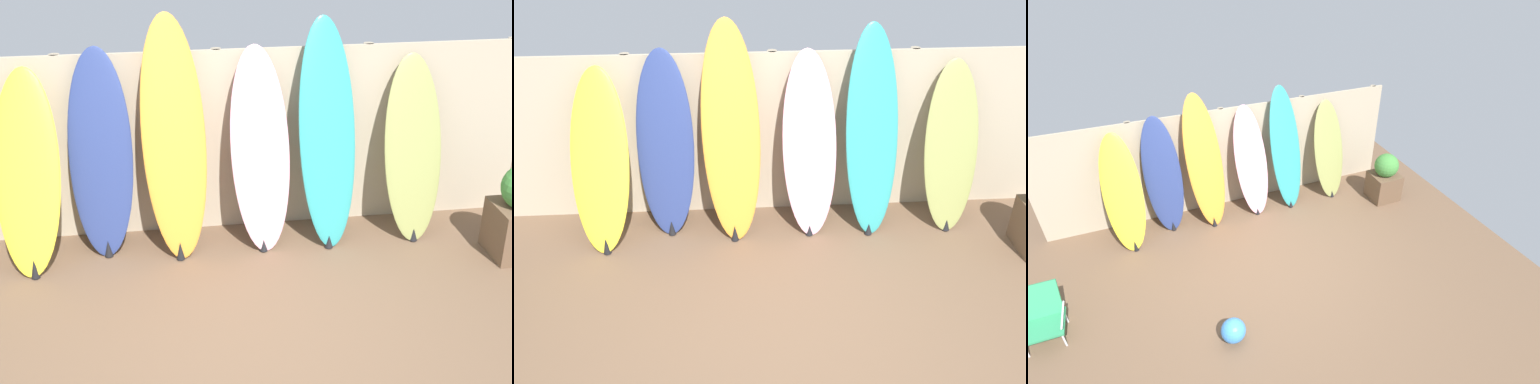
{
  "view_description": "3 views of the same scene",
  "coord_description": "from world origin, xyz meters",
  "views": [
    {
      "loc": [
        -0.55,
        -4.36,
        3.43
      ],
      "look_at": [
        0.15,
        0.5,
        1.07
      ],
      "focal_mm": 50.0,
      "sensor_mm": 36.0,
      "label": 1
    },
    {
      "loc": [
        -0.39,
        -3.45,
        3.55
      ],
      "look_at": [
        -0.1,
        0.9,
        0.86
      ],
      "focal_mm": 40.0,
      "sensor_mm": 36.0,
      "label": 2
    },
    {
      "loc": [
        -1.33,
        -3.99,
        4.27
      ],
      "look_at": [
        0.48,
        0.47,
        1.02
      ],
      "focal_mm": 28.0,
      "sensor_mm": 36.0,
      "label": 3
    }
  ],
  "objects": [
    {
      "name": "ground",
      "position": [
        0.0,
        0.0,
        0.0
      ],
      "size": [
        7.68,
        7.68,
        0.0
      ],
      "primitive_type": "plane",
      "color": "brown"
    },
    {
      "name": "fence_back",
      "position": [
        -0.0,
        2.01,
        0.9
      ],
      "size": [
        6.08,
        0.11,
        1.8
      ],
      "color": "tan",
      "rests_on": "ground"
    },
    {
      "name": "surfboard_yellow_0",
      "position": [
        -1.72,
        1.53,
        0.87
      ],
      "size": [
        0.64,
        0.77,
        1.77
      ],
      "color": "yellow",
      "rests_on": "ground"
    },
    {
      "name": "surfboard_navy_1",
      "position": [
        -1.09,
        1.69,
        0.94
      ],
      "size": [
        0.61,
        0.47,
        1.91
      ],
      "color": "navy",
      "rests_on": "ground"
    },
    {
      "name": "surfboard_orange_2",
      "position": [
        -0.43,
        1.61,
        1.09
      ],
      "size": [
        0.63,
        0.62,
        2.2
      ],
      "color": "orange",
      "rests_on": "ground"
    },
    {
      "name": "surfboard_pink_3",
      "position": [
        0.35,
        1.64,
        0.93
      ],
      "size": [
        0.61,
        0.59,
        1.88
      ],
      "color": "pink",
      "rests_on": "ground"
    },
    {
      "name": "surfboard_teal_4",
      "position": [
        0.98,
        1.64,
        1.05
      ],
      "size": [
        0.6,
        0.65,
        2.12
      ],
      "color": "teal",
      "rests_on": "ground"
    },
    {
      "name": "surfboard_olive_5",
      "position": [
        1.82,
        1.64,
        0.86
      ],
      "size": [
        0.56,
        0.57,
        1.74
      ],
      "color": "olive",
      "rests_on": "ground"
    }
  ]
}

